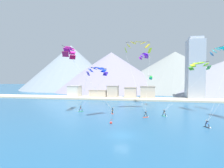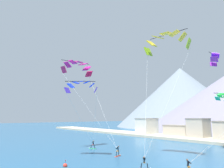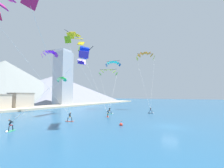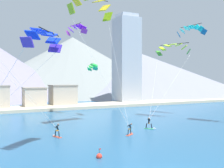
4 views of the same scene
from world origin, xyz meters
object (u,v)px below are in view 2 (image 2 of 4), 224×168
Objects in this scene: kitesurfer_near_lead at (92,146)px; kitesurfer_mid_center at (146,166)px; race_marker_buoy at (65,165)px; parafoil_kite_distant_high_outer at (215,58)px; kitesurfer_near_trail at (118,153)px; parafoil_kite_distant_low_drift at (223,96)px; parafoil_kite_near_trail at (78,67)px; parafoil_kite_near_lead at (81,86)px; parafoil_kite_mid_center at (166,40)px.

kitesurfer_mid_center is at bearing -12.63° from kitesurfer_near_lead.
parafoil_kite_distant_high_outer is at bearing 75.88° from race_marker_buoy.
kitesurfer_near_trail is 20.67m from parafoil_kite_distant_low_drift.
kitesurfer_mid_center reaches higher than race_marker_buoy.
kitesurfer_mid_center is at bearing -18.75° from kitesurfer_near_trail.
race_marker_buoy is (13.13, -8.70, -16.92)m from parafoil_kite_near_trail.
kitesurfer_near_trail is 0.16× the size of parafoil_kite_near_lead.
parafoil_kite_distant_high_outer reaches higher than race_marker_buoy.
parafoil_kite_near_lead reaches higher than parafoil_kite_distant_low_drift.
race_marker_buoy is (11.39, -11.53, -0.35)m from kitesurfer_near_lead.
kitesurfer_mid_center is (19.07, -4.27, -0.01)m from kitesurfer_near_lead.
parafoil_kite_distant_low_drift is (1.78, 17.82, 9.57)m from kitesurfer_mid_center.
kitesurfer_mid_center is 0.42× the size of parafoil_kite_distant_low_drift.
parafoil_kite_distant_high_outer reaches higher than parafoil_kite_distant_low_drift.
parafoil_kite_near_trail reaches higher than parafoil_kite_distant_low_drift.
parafoil_kite_near_trail is 3.45× the size of parafoil_kite_distant_high_outer.
parafoil_kite_near_trail is 16.61× the size of race_marker_buoy.
parafoil_kite_distant_high_outer is (1.78, 12.63, -1.31)m from parafoil_kite_mid_center.
parafoil_kite_near_trail is 23.12m from race_marker_buoy.
kitesurfer_mid_center is 0.35× the size of parafoil_kite_distant_high_outer.
kitesurfer_mid_center is 10.57m from race_marker_buoy.
kitesurfer_near_lead is 0.43× the size of parafoil_kite_distant_low_drift.
parafoil_kite_distant_low_drift is (11.00, 14.69, 9.51)m from kitesurfer_near_trail.
race_marker_buoy is at bearing -45.35° from kitesurfer_near_lead.
parafoil_kite_distant_low_drift is at bearing 66.58° from parafoil_kite_mid_center.
kitesurfer_near_trail is at bearing 8.25° from parafoil_kite_near_trail.
parafoil_kite_distant_low_drift is at bearing 33.00° from kitesurfer_near_lead.
parafoil_kite_distant_low_drift is (22.58, 16.37, -7.02)m from parafoil_kite_near_trail.
kitesurfer_near_trail is 10.51m from race_marker_buoy.
parafoil_kite_distant_high_outer is (11.31, 23.37, 6.27)m from parafoil_kite_near_lead.
kitesurfer_mid_center is at bearing 43.40° from race_marker_buoy.
parafoil_kite_mid_center is at bearing 19.97° from parafoil_kite_near_trail.
parafoil_kite_near_lead is at bearing -115.82° from parafoil_kite_distant_high_outer.
race_marker_buoy is (-5.26, -15.39, -19.08)m from parafoil_kite_mid_center.
kitesurfer_mid_center is 16.56m from parafoil_kite_near_lead.
kitesurfer_near_lead is 26.64m from parafoil_kite_distant_low_drift.
parafoil_kite_near_lead is 0.67× the size of parafoil_kite_near_trail.
race_marker_buoy is at bearing -110.67° from parafoil_kite_distant_low_drift.
parafoil_kite_near_trail is at bearing -171.75° from kitesurfer_near_trail.
kitesurfer_mid_center is 1.66× the size of race_marker_buoy.
parafoil_kite_mid_center reaches higher than parafoil_kite_distant_low_drift.
kitesurfer_near_trail is 26.20m from parafoil_kite_distant_high_outer.
parafoil_kite_near_lead is 2.82× the size of parafoil_kite_distant_low_drift.
parafoil_kite_near_lead reaches higher than kitesurfer_mid_center.
parafoil_kite_near_trail is 27.94m from parafoil_kite_distant_high_outer.
parafoil_kite_distant_high_outer reaches higher than parafoil_kite_near_lead.
kitesurfer_near_lead is 0.35× the size of parafoil_kite_distant_high_outer.
parafoil_kite_mid_center is (-2.41, 8.13, 18.75)m from kitesurfer_mid_center.
parafoil_kite_distant_high_outer is 1.23× the size of parafoil_kite_distant_low_drift.
parafoil_kite_near_lead is at bearing -123.88° from parafoil_kite_distant_low_drift.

